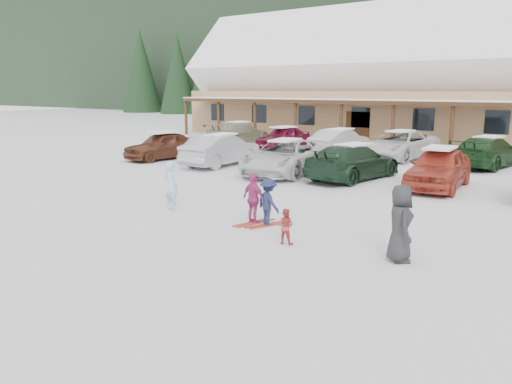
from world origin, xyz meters
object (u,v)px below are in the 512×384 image
Objects in this scene: child_navy at (268,202)px; parked_car_1 at (221,150)px; day_lodge at (363,87)px; bystander_dark at (400,223)px; parked_car_11 at (488,152)px; parked_car_9 at (340,141)px; parked_car_7 at (238,133)px; adult_skier at (171,186)px; child_magenta at (254,199)px; toddler_red at (285,226)px; parked_car_0 at (162,146)px; parked_car_8 at (283,138)px; parked_car_2 at (285,157)px; parked_car_10 at (400,145)px; parked_car_4 at (439,168)px; parked_car_3 at (353,162)px.

child_navy is 11.39m from parked_car_1.
day_lodge is 30.59m from bystander_dark.
parked_car_9 is at bearing 6.20° from parked_car_11.
parked_car_7 is 1.05× the size of parked_car_11.
adult_skier is 3.00m from child_magenta.
parked_car_0 reaches higher than toddler_red.
day_lodge is 18.48× the size of adult_skier.
parked_car_8 is at bearing -91.38° from day_lodge.
parked_car_1 is at bearing 168.21° from parked_car_2.
parked_car_7 is (-10.14, 16.14, -0.01)m from adult_skier.
parked_car_0 is 7.96m from parked_car_2.
day_lodge is 13.85m from parked_car_10.
bystander_dark is at bearing -178.68° from adult_skier.
parked_car_2 is (-8.42, 8.29, -0.10)m from bystander_dark.
child_navy is 0.29× the size of parked_car_4.
day_lodge is 6.56× the size of parked_car_9.
child_navy is 0.30× the size of parked_car_9.
parked_car_1 is 1.03× the size of parked_car_4.
parked_car_4 is (-1.86, 9.02, -0.08)m from bystander_dark.
child_magenta is 4.53m from bystander_dark.
parked_car_0 is 0.85× the size of parked_car_3.
parked_car_8 is 0.80× the size of parked_car_11.
child_magenta is 0.35× the size of parked_car_8.
bystander_dark is 0.40× the size of parked_car_0.
parked_car_7 is at bearing -177.61° from parked_car_8.
parked_car_4 is 10.61m from parked_car_9.
parked_car_1 is 13.07m from parked_car_11.
parked_car_2 is at bearing -177.87° from parked_car_4.
toddler_red is at bearing 129.29° from parked_car_7.
day_lodge is 19.45m from parked_car_0.
child_navy is 15.47m from parked_car_10.
bystander_dark reaches higher than child_navy.
parked_car_0 is (-12.36, 7.62, 0.07)m from child_navy.
parked_car_1 is 1.15× the size of parked_car_8.
adult_skier is 8.77m from parked_car_3.
parked_car_2 is 1.24× the size of parked_car_9.
parked_car_3 reaches higher than parked_car_9.
adult_skier is 0.36× the size of parked_car_9.
bystander_dark is 0.31× the size of parked_car_2.
parked_car_7 is 7.90m from parked_car_9.
parked_car_2 reaches higher than parked_car_8.
adult_skier is at bearing 17.96° from child_magenta.
child_magenta is 0.28× the size of parked_car_11.
parked_car_2 is at bearing -69.95° from toddler_red.
child_navy is at bearing 116.15° from parked_car_9.
day_lodge reaches higher than parked_car_8.
parked_car_3 reaches higher than parked_car_0.
day_lodge is 19.91m from parked_car_2.
bystander_dark is 0.42× the size of parked_car_8.
parked_car_0 is at bearing -102.25° from parked_car_8.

